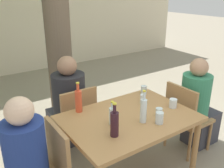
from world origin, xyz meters
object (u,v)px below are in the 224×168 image
object	(u,v)px
water_bottle_0	(112,115)
drinking_glass_2	(143,99)
soda_bottle_1	(79,100)
drinking_glass_0	(173,103)
water_bottle_2	(143,110)
drinking_glass_1	(159,112)
drinking_glass_4	(159,118)
dining_table_front	(129,124)
person_seated_1	(198,108)
wine_bottle_3	(114,123)
patio_chair_2	(76,118)
drinking_glass_3	(144,90)
patio_chair_1	(185,115)
person_seated_2	(67,107)

from	to	relation	value
water_bottle_0	drinking_glass_2	bearing A→B (deg)	18.40
soda_bottle_1	drinking_glass_0	bearing A→B (deg)	-29.10
water_bottle_2	drinking_glass_2	size ratio (longest dim) A/B	3.08
soda_bottle_1	drinking_glass_1	world-z (taller)	soda_bottle_1
soda_bottle_1	drinking_glass_4	bearing A→B (deg)	-51.50
dining_table_front	drinking_glass_2	xyz separation A→B (m)	(0.31, 0.15, 0.14)
person_seated_1	soda_bottle_1	xyz separation A→B (m)	(-1.46, 0.38, 0.34)
person_seated_1	water_bottle_0	world-z (taller)	person_seated_1
water_bottle_2	drinking_glass_1	distance (m)	0.23
water_bottle_0	wine_bottle_3	xyz separation A→B (m)	(-0.10, -0.17, 0.03)
water_bottle_2	drinking_glass_1	bearing A→B (deg)	1.58
patio_chair_2	drinking_glass_3	size ratio (longest dim) A/B	8.54
patio_chair_1	person_seated_2	size ratio (longest dim) A/B	0.73
soda_bottle_1	drinking_glass_3	xyz separation A→B (m)	(0.84, -0.04, -0.07)
drinking_glass_0	drinking_glass_1	world-z (taller)	drinking_glass_0
drinking_glass_1	person_seated_1	bearing A→B (deg)	10.03
soda_bottle_1	person_seated_2	bearing A→B (deg)	79.20
drinking_glass_2	dining_table_front	bearing A→B (deg)	-153.88
wine_bottle_3	drinking_glass_4	distance (m)	0.48
patio_chair_1	water_bottle_2	xyz separation A→B (m)	(-0.83, -0.16, 0.38)
soda_bottle_1	drinking_glass_0	size ratio (longest dim) A/B	3.36
patio_chair_2	soda_bottle_1	xyz separation A→B (m)	(-0.10, -0.31, 0.37)
patio_chair_2	water_bottle_0	distance (m)	0.79
person_seated_1	water_bottle_0	size ratio (longest dim) A/B	5.05
dining_table_front	water_bottle_2	xyz separation A→B (m)	(0.04, -0.16, 0.21)
dining_table_front	soda_bottle_1	world-z (taller)	soda_bottle_1
drinking_glass_4	water_bottle_2	bearing A→B (deg)	136.18
water_bottle_2	drinking_glass_1	xyz separation A→B (m)	(0.21, 0.01, -0.09)
patio_chair_1	drinking_glass_4	world-z (taller)	patio_chair_1
water_bottle_0	wine_bottle_3	world-z (taller)	wine_bottle_3
wine_bottle_3	drinking_glass_1	distance (m)	0.58
water_bottle_0	drinking_glass_3	bearing A→B (deg)	27.31
person_seated_2	soda_bottle_1	world-z (taller)	person_seated_2
dining_table_front	person_seated_2	xyz separation A→B (m)	(-0.26, 0.91, -0.11)
patio_chair_1	water_bottle_2	size ratio (longest dim) A/B	2.75
drinking_glass_3	drinking_glass_4	distance (m)	0.69
dining_table_front	drinking_glass_4	bearing A→B (deg)	-59.62
person_seated_2	dining_table_front	bearing A→B (deg)	105.66
water_bottle_2	wine_bottle_3	distance (m)	0.36
patio_chair_2	person_seated_1	distance (m)	1.52
water_bottle_2	drinking_glass_0	xyz separation A→B (m)	(0.47, 0.05, -0.08)
drinking_glass_3	water_bottle_0	bearing A→B (deg)	-152.69
wine_bottle_3	patio_chair_2	bearing A→B (deg)	86.16
water_bottle_0	drinking_glass_1	distance (m)	0.50
soda_bottle_1	drinking_glass_4	xyz separation A→B (m)	(0.51, -0.64, -0.07)
patio_chair_1	wine_bottle_3	bearing A→B (deg)	99.35
water_bottle_2	drinking_glass_4	distance (m)	0.17
patio_chair_1	drinking_glass_1	size ratio (longest dim) A/B	11.19
dining_table_front	drinking_glass_3	xyz separation A→B (m)	(0.49, 0.34, 0.14)
patio_chair_1	drinking_glass_3	world-z (taller)	patio_chair_1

